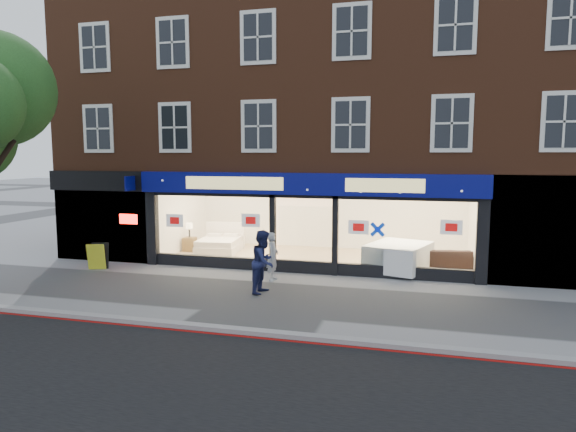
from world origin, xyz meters
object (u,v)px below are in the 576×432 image
at_px(a_board, 98,256).
at_px(pedestrian_blue, 264,262).
at_px(display_bed, 220,244).
at_px(mattress_stack, 399,256).
at_px(pedestrian_grey, 273,256).
at_px(sofa, 445,258).

bearing_deg(a_board, pedestrian_blue, -31.49).
xyz_separation_m(display_bed, pedestrian_blue, (3.39, -4.95, 0.49)).
relative_size(mattress_stack, a_board, 2.87).
xyz_separation_m(display_bed, pedestrian_grey, (3.21, -3.48, 0.35)).
distance_m(display_bed, sofa, 8.47).
height_order(mattress_stack, a_board, mattress_stack).
relative_size(display_bed, pedestrian_blue, 1.15).
height_order(a_board, pedestrian_grey, pedestrian_grey).
bearing_deg(pedestrian_grey, pedestrian_blue, -172.86).
relative_size(mattress_stack, pedestrian_blue, 1.45).
bearing_deg(pedestrian_blue, pedestrian_grey, 12.74).
relative_size(display_bed, a_board, 2.26).
distance_m(display_bed, a_board, 4.64).
bearing_deg(a_board, display_bed, 31.23).
distance_m(a_board, pedestrian_grey, 6.17).
xyz_separation_m(mattress_stack, pedestrian_blue, (-3.54, -3.60, 0.36)).
distance_m(mattress_stack, sofa, 1.72).
xyz_separation_m(sofa, pedestrian_grey, (-5.24, -2.93, 0.34)).
bearing_deg(sofa, display_bed, -12.46).
height_order(sofa, pedestrian_grey, pedestrian_grey).
distance_m(display_bed, mattress_stack, 7.06).
relative_size(pedestrian_grey, pedestrian_blue, 0.84).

